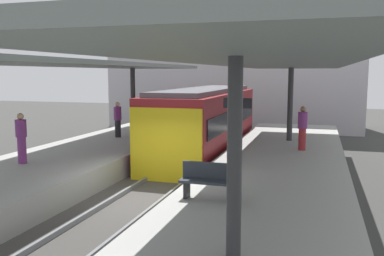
{
  "coord_description": "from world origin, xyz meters",
  "views": [
    {
      "loc": [
        5.06,
        -11.32,
        3.96
      ],
      "look_at": [
        -0.21,
        5.94,
        1.63
      ],
      "focal_mm": 39.33,
      "sensor_mm": 36.0,
      "label": 1
    }
  ],
  "objects_px": {
    "commuter_train": "(206,122)",
    "platform_bench": "(210,180)",
    "passenger_near_bench": "(118,119)",
    "platform_sign": "(237,117)",
    "passenger_mid_platform": "(21,137)",
    "passenger_far_end": "(302,128)"
  },
  "relations": [
    {
      "from": "platform_sign",
      "to": "passenger_mid_platform",
      "type": "height_order",
      "value": "platform_sign"
    },
    {
      "from": "platform_bench",
      "to": "platform_sign",
      "type": "height_order",
      "value": "platform_sign"
    },
    {
      "from": "platform_bench",
      "to": "passenger_near_bench",
      "type": "xyz_separation_m",
      "value": [
        -6.61,
        8.27,
        0.39
      ]
    },
    {
      "from": "passenger_near_bench",
      "to": "passenger_mid_platform",
      "type": "relative_size",
      "value": 0.98
    },
    {
      "from": "platform_sign",
      "to": "passenger_near_bench",
      "type": "xyz_separation_m",
      "value": [
        -6.59,
        4.74,
        -0.77
      ]
    },
    {
      "from": "passenger_near_bench",
      "to": "platform_sign",
      "type": "bearing_deg",
      "value": -35.72
    },
    {
      "from": "platform_bench",
      "to": "passenger_near_bench",
      "type": "relative_size",
      "value": 0.85
    },
    {
      "from": "platform_sign",
      "to": "commuter_train",
      "type": "bearing_deg",
      "value": 114.23
    },
    {
      "from": "platform_bench",
      "to": "passenger_mid_platform",
      "type": "distance_m",
      "value": 7.27
    },
    {
      "from": "platform_bench",
      "to": "passenger_mid_platform",
      "type": "height_order",
      "value": "passenger_mid_platform"
    },
    {
      "from": "platform_sign",
      "to": "passenger_far_end",
      "type": "bearing_deg",
      "value": 63.69
    },
    {
      "from": "platform_sign",
      "to": "passenger_near_bench",
      "type": "relative_size",
      "value": 1.34
    },
    {
      "from": "commuter_train",
      "to": "passenger_far_end",
      "type": "height_order",
      "value": "commuter_train"
    },
    {
      "from": "passenger_mid_platform",
      "to": "passenger_far_end",
      "type": "xyz_separation_m",
      "value": [
        8.79,
        5.24,
        0.02
      ]
    },
    {
      "from": "passenger_near_bench",
      "to": "commuter_train",
      "type": "bearing_deg",
      "value": 14.46
    },
    {
      "from": "commuter_train",
      "to": "platform_sign",
      "type": "bearing_deg",
      "value": -65.77
    },
    {
      "from": "passenger_mid_platform",
      "to": "passenger_far_end",
      "type": "distance_m",
      "value": 10.23
    },
    {
      "from": "commuter_train",
      "to": "platform_bench",
      "type": "relative_size",
      "value": 7.63
    },
    {
      "from": "platform_bench",
      "to": "passenger_far_end",
      "type": "relative_size",
      "value": 0.82
    },
    {
      "from": "commuter_train",
      "to": "platform_bench",
      "type": "bearing_deg",
      "value": -74.27
    },
    {
      "from": "platform_bench",
      "to": "platform_sign",
      "type": "relative_size",
      "value": 0.63
    },
    {
      "from": "platform_bench",
      "to": "commuter_train",
      "type": "bearing_deg",
      "value": 105.73
    }
  ]
}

